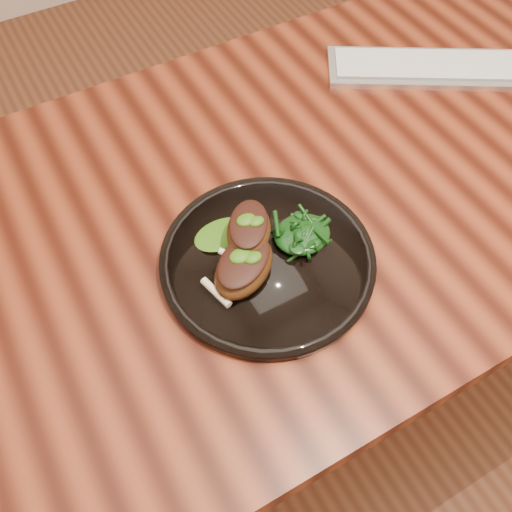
{
  "coord_description": "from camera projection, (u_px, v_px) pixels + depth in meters",
  "views": [
    {
      "loc": [
        -0.49,
        -0.52,
        1.45
      ],
      "look_at": [
        -0.26,
        -0.11,
        0.78
      ],
      "focal_mm": 40.0,
      "sensor_mm": 36.0,
      "label": 1
    }
  ],
  "objects": [
    {
      "name": "desk",
      "position": [
        351.0,
        191.0,
        1.03
      ],
      "size": [
        1.6,
        0.8,
        0.75
      ],
      "color": "black",
      "rests_on": "ground"
    },
    {
      "name": "plate",
      "position": [
        268.0,
        260.0,
        0.83
      ],
      "size": [
        0.32,
        0.32,
        0.02
      ],
      "color": "black",
      "rests_on": "desk"
    },
    {
      "name": "lamb_chop_front",
      "position": [
        243.0,
        266.0,
        0.79
      ],
      "size": [
        0.13,
        0.12,
        0.05
      ],
      "color": "#46240D",
      "rests_on": "plate"
    },
    {
      "name": "lamb_chop_back",
      "position": [
        248.0,
        229.0,
        0.81
      ],
      "size": [
        0.11,
        0.12,
        0.04
      ],
      "color": "#46240D",
      "rests_on": "plate"
    },
    {
      "name": "herb_smear",
      "position": [
        222.0,
        234.0,
        0.85
      ],
      "size": [
        0.09,
        0.06,
        0.01
      ],
      "primitive_type": "ellipsoid",
      "color": "#1C4607",
      "rests_on": "plate"
    },
    {
      "name": "greens_heap",
      "position": [
        302.0,
        232.0,
        0.84
      ],
      "size": [
        0.09,
        0.08,
        0.03
      ],
      "color": "black",
      "rests_on": "plate"
    },
    {
      "name": "keyboard",
      "position": [
        428.0,
        68.0,
        1.09
      ],
      "size": [
        0.38,
        0.29,
        0.02
      ],
      "color": "silver",
      "rests_on": "desk"
    }
  ]
}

